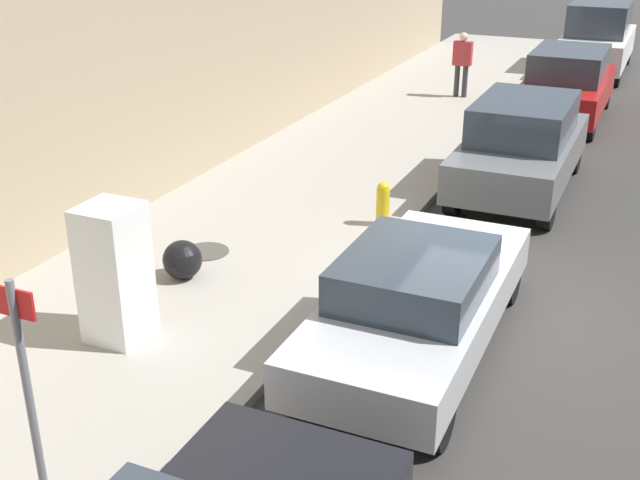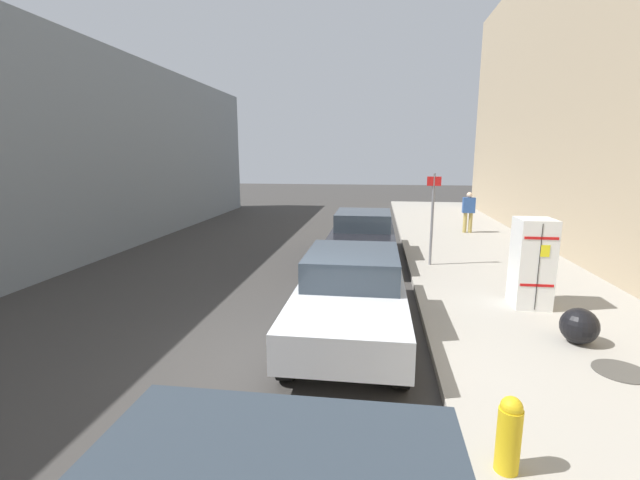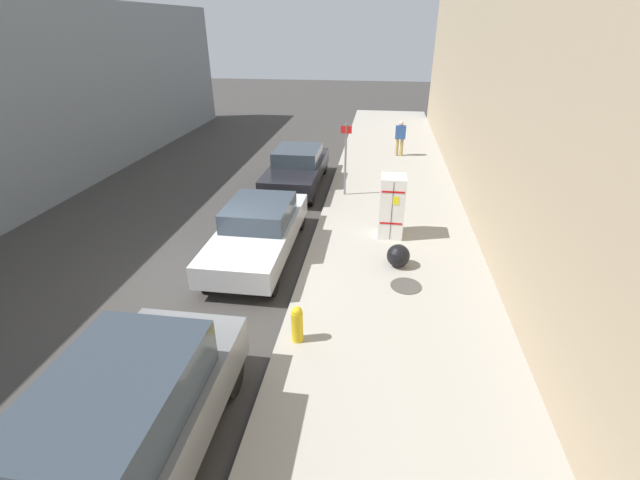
{
  "view_description": "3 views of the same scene",
  "coord_description": "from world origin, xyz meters",
  "px_view_note": "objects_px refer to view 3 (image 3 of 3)",
  "views": [
    {
      "loc": [
        1.72,
        -9.62,
        5.18
      ],
      "look_at": [
        -1.73,
        -1.85,
        1.5
      ],
      "focal_mm": 45.0,
      "sensor_mm": 36.0,
      "label": 1
    },
    {
      "loc": [
        -1.07,
        5.77,
        3.03
      ],
      "look_at": [
        -0.05,
        -1.84,
        1.51
      ],
      "focal_mm": 24.0,
      "sensor_mm": 36.0,
      "label": 2
    },
    {
      "loc": [
        -3.63,
        8.27,
        5.46
      ],
      "look_at": [
        -2.32,
        -1.01,
        0.69
      ],
      "focal_mm": 24.0,
      "sensor_mm": 36.0,
      "label": 3
    }
  ],
  "objects_px": {
    "trash_bag": "(398,256)",
    "parked_sedan_silver": "(258,230)",
    "street_sign_post": "(346,156)",
    "fire_hydrant": "(297,323)",
    "discarded_refrigerator": "(392,207)",
    "parked_suv_gray": "(122,430)",
    "pedestrian_standing_near": "(400,136)",
    "parked_sedan_dark": "(297,167)"
  },
  "relations": [
    {
      "from": "discarded_refrigerator",
      "to": "parked_sedan_dark",
      "type": "height_order",
      "value": "discarded_refrigerator"
    },
    {
      "from": "trash_bag",
      "to": "parked_sedan_silver",
      "type": "distance_m",
      "value": 3.61
    },
    {
      "from": "parked_sedan_silver",
      "to": "parked_suv_gray",
      "type": "relative_size",
      "value": 1.03
    },
    {
      "from": "street_sign_post",
      "to": "discarded_refrigerator",
      "type": "bearing_deg",
      "value": 116.97
    },
    {
      "from": "fire_hydrant",
      "to": "discarded_refrigerator",
      "type": "bearing_deg",
      "value": -109.99
    },
    {
      "from": "fire_hydrant",
      "to": "parked_sedan_dark",
      "type": "relative_size",
      "value": 0.16
    },
    {
      "from": "trash_bag",
      "to": "fire_hydrant",
      "type": "bearing_deg",
      "value": 57.85
    },
    {
      "from": "discarded_refrigerator",
      "to": "pedestrian_standing_near",
      "type": "height_order",
      "value": "discarded_refrigerator"
    },
    {
      "from": "parked_sedan_silver",
      "to": "street_sign_post",
      "type": "bearing_deg",
      "value": -112.97
    },
    {
      "from": "trash_bag",
      "to": "parked_sedan_silver",
      "type": "bearing_deg",
      "value": -5.7
    },
    {
      "from": "fire_hydrant",
      "to": "parked_sedan_silver",
      "type": "distance_m",
      "value": 3.79
    },
    {
      "from": "fire_hydrant",
      "to": "street_sign_post",
      "type": "bearing_deg",
      "value": -91.41
    },
    {
      "from": "street_sign_post",
      "to": "parked_sedan_silver",
      "type": "bearing_deg",
      "value": 67.03
    },
    {
      "from": "pedestrian_standing_near",
      "to": "parked_suv_gray",
      "type": "height_order",
      "value": "parked_suv_gray"
    },
    {
      "from": "discarded_refrigerator",
      "to": "trash_bag",
      "type": "distance_m",
      "value": 1.81
    },
    {
      "from": "parked_sedan_silver",
      "to": "parked_suv_gray",
      "type": "bearing_deg",
      "value": 90.0
    },
    {
      "from": "street_sign_post",
      "to": "trash_bag",
      "type": "height_order",
      "value": "street_sign_post"
    },
    {
      "from": "pedestrian_standing_near",
      "to": "parked_sedan_silver",
      "type": "relative_size",
      "value": 0.33
    },
    {
      "from": "street_sign_post",
      "to": "parked_sedan_dark",
      "type": "xyz_separation_m",
      "value": [
        1.85,
        -0.98,
        -0.78
      ]
    },
    {
      "from": "discarded_refrigerator",
      "to": "parked_sedan_silver",
      "type": "xyz_separation_m",
      "value": [
        3.39,
        1.35,
        -0.28
      ]
    },
    {
      "from": "street_sign_post",
      "to": "parked_sedan_dark",
      "type": "bearing_deg",
      "value": -27.77
    },
    {
      "from": "discarded_refrigerator",
      "to": "pedestrian_standing_near",
      "type": "relative_size",
      "value": 1.12
    },
    {
      "from": "street_sign_post",
      "to": "fire_hydrant",
      "type": "xyz_separation_m",
      "value": [
        0.19,
        7.77,
        -0.99
      ]
    },
    {
      "from": "discarded_refrigerator",
      "to": "fire_hydrant",
      "type": "distance_m",
      "value": 5.08
    },
    {
      "from": "discarded_refrigerator",
      "to": "street_sign_post",
      "type": "distance_m",
      "value": 3.43
    },
    {
      "from": "parked_suv_gray",
      "to": "fire_hydrant",
      "type": "bearing_deg",
      "value": -119.74
    },
    {
      "from": "street_sign_post",
      "to": "parked_suv_gray",
      "type": "distance_m",
      "value": 10.86
    },
    {
      "from": "street_sign_post",
      "to": "pedestrian_standing_near",
      "type": "xyz_separation_m",
      "value": [
        -1.98,
        -5.2,
        -0.49
      ]
    },
    {
      "from": "pedestrian_standing_near",
      "to": "parked_suv_gray",
      "type": "bearing_deg",
      "value": 12.86
    },
    {
      "from": "discarded_refrigerator",
      "to": "parked_sedan_silver",
      "type": "bearing_deg",
      "value": 21.68
    },
    {
      "from": "pedestrian_standing_near",
      "to": "parked_sedan_dark",
      "type": "height_order",
      "value": "pedestrian_standing_near"
    },
    {
      "from": "parked_sedan_dark",
      "to": "parked_suv_gray",
      "type": "distance_m",
      "value": 11.66
    },
    {
      "from": "discarded_refrigerator",
      "to": "pedestrian_standing_near",
      "type": "xyz_separation_m",
      "value": [
        -0.44,
        -8.23,
        0.01
      ]
    },
    {
      "from": "street_sign_post",
      "to": "parked_suv_gray",
      "type": "xyz_separation_m",
      "value": [
        1.85,
        10.68,
        -0.59
      ]
    },
    {
      "from": "discarded_refrigerator",
      "to": "fire_hydrant",
      "type": "relative_size",
      "value": 2.3
    },
    {
      "from": "parked_sedan_dark",
      "to": "pedestrian_standing_near",
      "type": "bearing_deg",
      "value": -132.18
    },
    {
      "from": "fire_hydrant",
      "to": "parked_sedan_dark",
      "type": "distance_m",
      "value": 8.91
    },
    {
      "from": "parked_sedan_silver",
      "to": "trash_bag",
      "type": "bearing_deg",
      "value": 174.3
    },
    {
      "from": "fire_hydrant",
      "to": "pedestrian_standing_near",
      "type": "xyz_separation_m",
      "value": [
        -2.17,
        -12.98,
        0.49
      ]
    },
    {
      "from": "pedestrian_standing_near",
      "to": "parked_sedan_silver",
      "type": "bearing_deg",
      "value": 4.61
    },
    {
      "from": "pedestrian_standing_near",
      "to": "parked_sedan_dark",
      "type": "bearing_deg",
      "value": -15.76
    },
    {
      "from": "parked_sedan_dark",
      "to": "street_sign_post",
      "type": "bearing_deg",
      "value": 152.23
    }
  ]
}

